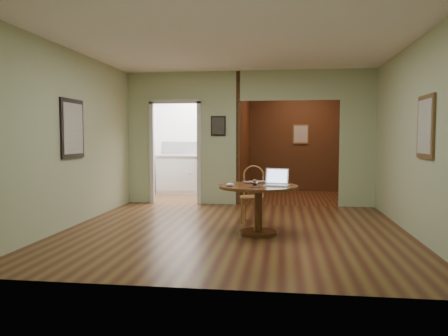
# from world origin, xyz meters

# --- Properties ---
(floor) EXTENTS (5.00, 5.00, 0.00)m
(floor) POSITION_xyz_m (0.00, 0.00, 0.00)
(floor) COLOR #441F13
(floor) RESTS_ON ground
(room_shell) EXTENTS (5.20, 7.50, 5.00)m
(room_shell) POSITION_xyz_m (-0.47, 3.10, 1.29)
(room_shell) COLOR white
(room_shell) RESTS_ON ground
(dining_table) EXTENTS (1.11, 1.11, 0.70)m
(dining_table) POSITION_xyz_m (0.36, -0.20, 0.52)
(dining_table) COLOR brown
(dining_table) RESTS_ON ground
(chair) EXTENTS (0.44, 0.44, 0.91)m
(chair) POSITION_xyz_m (0.22, 0.69, 0.51)
(chair) COLOR olive
(chair) RESTS_ON ground
(open_laptop) EXTENTS (0.38, 0.36, 0.23)m
(open_laptop) POSITION_xyz_m (0.62, -0.19, 0.76)
(open_laptop) COLOR white
(open_laptop) RESTS_ON dining_table
(closed_laptop) EXTENTS (0.42, 0.36, 0.03)m
(closed_laptop) POSITION_xyz_m (0.33, 0.05, 0.71)
(closed_laptop) COLOR silver
(closed_laptop) RESTS_ON dining_table
(mouse) EXTENTS (0.13, 0.10, 0.05)m
(mouse) POSITION_xyz_m (-0.01, -0.42, 0.72)
(mouse) COLOR white
(mouse) RESTS_ON dining_table
(wine_glass) EXTENTS (0.08, 0.08, 0.09)m
(wine_glass) POSITION_xyz_m (0.32, -0.23, 0.74)
(wine_glass) COLOR white
(wine_glass) RESTS_ON dining_table
(pen) EXTENTS (0.15, 0.03, 0.01)m
(pen) POSITION_xyz_m (0.34, -0.49, 0.70)
(pen) COLOR navy
(pen) RESTS_ON dining_table
(kitchen_cabinet) EXTENTS (2.06, 0.60, 0.94)m
(kitchen_cabinet) POSITION_xyz_m (-1.35, 4.20, 0.47)
(kitchen_cabinet) COLOR silver
(kitchen_cabinet) RESTS_ON ground
(grocery_bag) EXTENTS (0.33, 0.28, 0.33)m
(grocery_bag) POSITION_xyz_m (-0.77, 4.20, 1.10)
(grocery_bag) COLOR beige
(grocery_bag) RESTS_ON kitchen_cabinet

